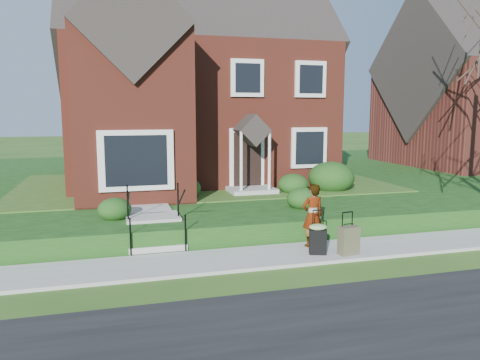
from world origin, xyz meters
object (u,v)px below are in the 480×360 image
object	(u,v)px
front_steps	(155,227)
suitcase_black	(318,237)
woman	(313,215)
suitcase_olive	(349,240)

from	to	relation	value
front_steps	suitcase_black	bearing A→B (deg)	-29.97
front_steps	woman	size ratio (longest dim) A/B	1.27
front_steps	suitcase_black	world-z (taller)	front_steps
woman	suitcase_olive	size ratio (longest dim) A/B	1.55
suitcase_black	woman	bearing A→B (deg)	96.00
woman	suitcase_olive	xyz separation A→B (m)	(0.55, -0.86, -0.45)
woman	suitcase_black	world-z (taller)	woman
suitcase_black	suitcase_olive	bearing A→B (deg)	1.04
suitcase_olive	front_steps	bearing A→B (deg)	143.38
woman	suitcase_olive	bearing A→B (deg)	117.89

